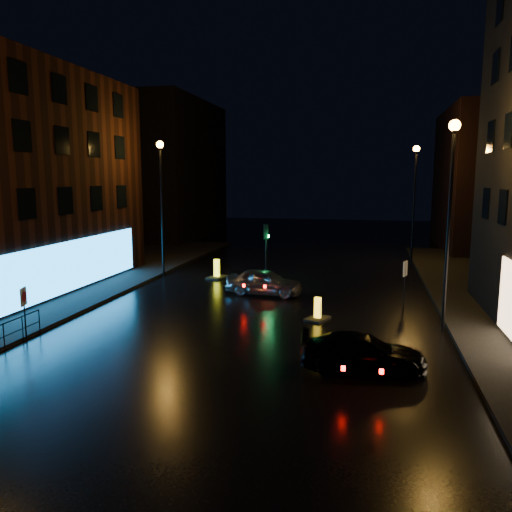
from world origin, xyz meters
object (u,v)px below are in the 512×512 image
at_px(traffic_signal, 266,273).
at_px(silver_hatchback, 264,282).
at_px(road_sign_left, 24,301).
at_px(bollard_near, 317,315).
at_px(road_sign_right, 405,273).
at_px(dark_sedan, 363,352).
at_px(bollard_far, 217,274).

bearing_deg(traffic_signal, silver_hatchback, -80.09).
relative_size(traffic_signal, road_sign_left, 1.66).
relative_size(bollard_near, road_sign_right, 0.61).
distance_m(dark_sedan, bollard_far, 16.00).
xyz_separation_m(traffic_signal, bollard_far, (-3.14, 0.14, -0.24)).
distance_m(traffic_signal, bollard_far, 3.16).
relative_size(bollard_near, road_sign_left, 0.66).
distance_m(traffic_signal, bollard_near, 8.56).
bearing_deg(road_sign_left, road_sign_right, 14.28).
distance_m(bollard_far, road_sign_right, 11.83).
distance_m(traffic_signal, road_sign_right, 8.93).
bearing_deg(bollard_far, road_sign_right, -11.16).
relative_size(dark_sedan, bollard_far, 2.67).
relative_size(silver_hatchback, bollard_far, 2.66).
distance_m(bollard_near, bollard_far, 10.46).
bearing_deg(bollard_near, traffic_signal, 140.05).
bearing_deg(silver_hatchback, road_sign_right, -92.67).
bearing_deg(dark_sedan, silver_hatchback, 22.91).
bearing_deg(dark_sedan, bollard_far, 28.54).
relative_size(silver_hatchback, road_sign_left, 1.94).
height_order(bollard_near, road_sign_left, road_sign_left).
height_order(traffic_signal, dark_sedan, traffic_signal).
bearing_deg(traffic_signal, bollard_far, 177.40).
relative_size(bollard_far, road_sign_left, 0.73).
height_order(bollard_far, road_sign_left, road_sign_left).
height_order(bollard_near, road_sign_right, road_sign_right).
height_order(silver_hatchback, road_sign_right, road_sign_right).
xyz_separation_m(silver_hatchback, bollard_far, (-3.75, 3.60, -0.43)).
relative_size(traffic_signal, bollard_near, 2.53).
bearing_deg(dark_sedan, traffic_signal, 18.42).
distance_m(traffic_signal, dark_sedan, 14.33).
distance_m(silver_hatchback, dark_sedan, 10.97).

